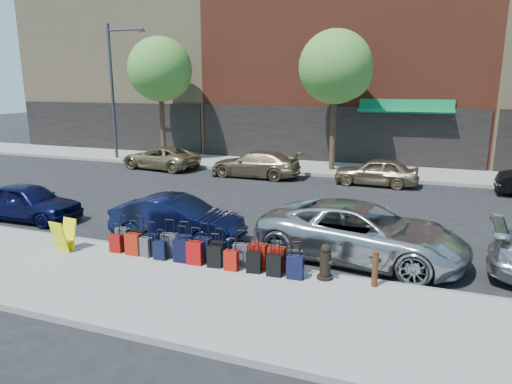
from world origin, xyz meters
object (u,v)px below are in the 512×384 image
at_px(fire_hydrant, 325,263).
at_px(car_near_0, 28,202).
at_px(car_far_1, 255,164).
at_px(tree_center, 338,69).
at_px(streetlight, 115,84).
at_px(car_far_0, 160,158).
at_px(car_near_2, 362,232).
at_px(bollard, 375,268).
at_px(car_far_2, 376,172).
at_px(suitcase_front_5, 203,249).
at_px(tree_left, 162,71).
at_px(display_rack, 64,236).
at_px(car_near_1, 177,219).

height_order(fire_hydrant, car_near_0, car_near_0).
bearing_deg(car_far_1, tree_center, 128.58).
xyz_separation_m(streetlight, car_far_0, (4.08, -1.74, -4.03)).
xyz_separation_m(fire_hydrant, car_near_2, (0.56, 1.93, 0.22)).
bearing_deg(streetlight, fire_hydrant, -40.38).
relative_size(bollard, car_near_2, 0.15).
relative_size(streetlight, car_near_0, 2.10).
relative_size(car_near_2, car_far_2, 1.43).
distance_m(car_near_2, car_far_0, 15.97).
xyz_separation_m(streetlight, suitcase_front_5, (12.83, -13.64, -4.19)).
height_order(tree_left, bollard, tree_left).
bearing_deg(car_far_1, car_far_0, -92.59).
xyz_separation_m(fire_hydrant, display_rack, (-7.11, -0.68, 0.04)).
bearing_deg(fire_hydrant, car_far_0, 158.08).
distance_m(streetlight, bollard, 22.31).
relative_size(bollard, car_far_0, 0.18).
height_order(streetlight, bollard, streetlight).
bearing_deg(fire_hydrant, car_near_1, -174.98).
relative_size(bollard, car_far_1, 0.18).
height_order(fire_hydrant, car_far_0, car_far_0).
height_order(suitcase_front_5, car_near_2, car_near_2).
bearing_deg(tree_center, car_near_0, -122.94).
distance_m(tree_center, fire_hydrant, 15.35).
height_order(tree_left, car_near_1, tree_left).
relative_size(car_far_0, car_far_1, 0.97).
bearing_deg(display_rack, tree_left, 119.19).
height_order(streetlight, car_far_2, streetlight).
bearing_deg(display_rack, car_far_0, 118.51).
xyz_separation_m(streetlight, car_near_1, (11.15, -12.05, -4.00)).
bearing_deg(tree_center, car_near_1, -100.18).
bearing_deg(car_near_1, car_far_2, -25.99).
bearing_deg(car_far_0, car_near_2, 58.65).
distance_m(streetlight, car_far_0, 6.00).
xyz_separation_m(bollard, car_near_1, (-6.01, 1.60, 0.09)).
bearing_deg(fire_hydrant, display_rack, -151.58).
relative_size(tree_left, bollard, 8.71).
distance_m(bollard, car_far_2, 11.78).
distance_m(suitcase_front_5, car_far_2, 12.10).
height_order(display_rack, car_far_2, car_far_2).
relative_size(display_rack, car_far_1, 0.19).
bearing_deg(tree_left, car_near_0, -79.88).
height_order(streetlight, car_near_0, streetlight).
bearing_deg(car_far_2, suitcase_front_5, -12.92).
xyz_separation_m(suitcase_front_5, car_far_0, (-8.75, 11.90, 0.16)).
xyz_separation_m(display_rack, car_far_0, (-4.82, 12.56, 0.05)).
bearing_deg(car_near_2, tree_center, 21.79).
relative_size(streetlight, suitcase_front_5, 7.90).
distance_m(suitcase_front_5, car_near_0, 7.80).
bearing_deg(car_near_0, streetlight, 22.33).
distance_m(fire_hydrant, car_near_2, 2.03).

